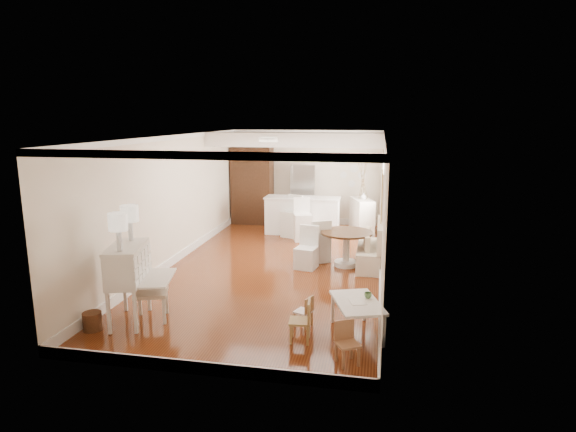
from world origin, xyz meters
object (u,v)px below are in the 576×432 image
(secretary_bureau, at_px, (129,284))
(kids_chair_b, at_px, (303,311))
(gustavian_armchair, at_px, (151,291))
(pantry_cabinet, at_px, (252,186))
(kids_chair_c, at_px, (348,343))
(sideboard, at_px, (362,216))
(dining_table, at_px, (346,249))
(kids_table, at_px, (357,318))
(bar_stool_left, at_px, (292,216))
(fridge, at_px, (315,196))
(wicker_basket, at_px, (92,321))
(kids_chair_a, at_px, (300,320))
(breakfast_counter, at_px, (302,216))
(bar_stool_right, at_px, (303,219))
(slip_chair_near, at_px, (306,248))
(slip_chair_far, at_px, (318,240))

(secretary_bureau, height_order, kids_chair_b, secretary_bureau)
(gustavian_armchair, xyz_separation_m, pantry_cabinet, (-0.26, 7.21, 0.68))
(kids_chair_c, bearing_deg, sideboard, 61.87)
(sideboard, bearing_deg, dining_table, -112.72)
(kids_table, distance_m, bar_stool_left, 6.05)
(kids_table, relative_size, fridge, 0.57)
(wicker_basket, xyz_separation_m, dining_table, (3.55, 3.97, 0.24))
(wicker_basket, relative_size, kids_chair_b, 0.56)
(secretary_bureau, relative_size, kids_chair_a, 1.97)
(breakfast_counter, xyz_separation_m, bar_stool_right, (0.13, -0.71, 0.04))
(kids_table, xyz_separation_m, fridge, (-1.60, 7.10, 0.64))
(slip_chair_near, bearing_deg, kids_table, -56.62)
(slip_chair_near, distance_m, fridge, 4.12)
(slip_chair_far, xyz_separation_m, breakfast_counter, (-0.76, 2.44, 0.04))
(fridge, bearing_deg, slip_chair_far, -80.95)
(wicker_basket, height_order, slip_chair_near, slip_chair_near)
(kids_chair_a, bearing_deg, kids_chair_c, 48.35)
(kids_table, bearing_deg, breakfast_counter, 106.57)
(kids_chair_a, distance_m, slip_chair_far, 4.01)
(kids_chair_c, bearing_deg, fridge, 71.75)
(slip_chair_near, height_order, fridge, fridge)
(breakfast_counter, bearing_deg, bar_stool_left, -122.59)
(kids_chair_b, distance_m, bar_stool_right, 5.31)
(wicker_basket, distance_m, sideboard, 8.03)
(kids_chair_c, relative_size, bar_stool_left, 0.52)
(gustavian_armchair, relative_size, breakfast_counter, 0.46)
(secretary_bureau, height_order, slip_chair_near, secretary_bureau)
(bar_stool_left, bearing_deg, bar_stool_right, -22.75)
(gustavian_armchair, distance_m, kids_table, 3.25)
(sideboard, bearing_deg, wicker_basket, -136.83)
(gustavian_armchair, xyz_separation_m, dining_table, (2.84, 3.43, -0.09))
(slip_chair_near, bearing_deg, wicker_basket, -115.54)
(gustavian_armchair, relative_size, wicker_basket, 3.37)
(kids_chair_a, relative_size, bar_stool_right, 0.57)
(kids_chair_a, height_order, dining_table, dining_table)
(kids_chair_b, xyz_separation_m, bar_stool_right, (-0.85, 5.23, 0.31))
(kids_chair_b, relative_size, dining_table, 0.45)
(secretary_bureau, bearing_deg, kids_chair_b, -6.98)
(wicker_basket, bearing_deg, breakfast_counter, 72.13)
(dining_table, bearing_deg, slip_chair_near, -158.22)
(gustavian_armchair, xyz_separation_m, wicker_basket, (-0.71, -0.54, -0.33))
(wicker_basket, height_order, kids_chair_b, kids_chair_b)
(kids_table, bearing_deg, kids_chair_c, -94.56)
(dining_table, xyz_separation_m, pantry_cabinet, (-3.10, 3.78, 0.77))
(bar_stool_left, bearing_deg, gustavian_armchair, -80.38)
(bar_stool_right, relative_size, pantry_cabinet, 0.48)
(wicker_basket, relative_size, kids_chair_a, 0.44)
(kids_table, height_order, bar_stool_left, bar_stool_left)
(bar_stool_left, bearing_deg, wicker_basket, -85.46)
(dining_table, relative_size, slip_chair_far, 1.17)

